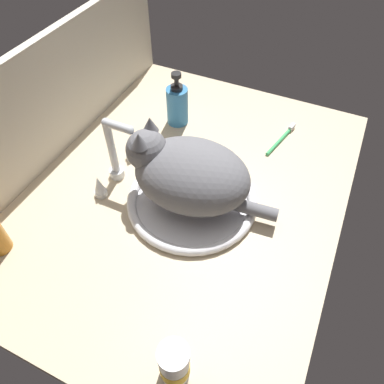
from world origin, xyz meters
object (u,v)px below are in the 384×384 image
at_px(sink_basin, 192,200).
at_px(toothbrush, 282,138).
at_px(soap_pump_bottle, 177,105).
at_px(pill_bottle, 174,364).
at_px(faucet, 115,157).
at_px(cat, 185,172).

xyz_separation_m(sink_basin, toothbrush, (0.33, -0.14, -0.00)).
bearing_deg(sink_basin, soap_pump_bottle, 32.60).
bearing_deg(sink_basin, toothbrush, -22.99).
xyz_separation_m(pill_bottle, toothbrush, (0.71, 0.00, -0.04)).
bearing_deg(pill_bottle, soap_pump_bottle, 26.01).
bearing_deg(sink_basin, pill_bottle, -159.40).
bearing_deg(sink_basin, faucet, 90.00).
height_order(cat, pill_bottle, cat).
xyz_separation_m(faucet, pill_bottle, (-0.38, -0.36, -0.02)).
bearing_deg(pill_bottle, sink_basin, 20.60).
bearing_deg(cat, pill_bottle, -157.17).
bearing_deg(toothbrush, faucet, 132.71).
bearing_deg(cat, toothbrush, -25.26).
bearing_deg(faucet, sink_basin, -90.00).
bearing_deg(soap_pump_bottle, pill_bottle, -153.99).
height_order(pill_bottle, toothbrush, pill_bottle).
bearing_deg(faucet, cat, -90.41).
xyz_separation_m(sink_basin, faucet, (-0.00, 0.22, 0.06)).
relative_size(faucet, cat, 0.51).
bearing_deg(toothbrush, soap_pump_bottle, 98.99).
relative_size(sink_basin, faucet, 1.72).
distance_m(cat, toothbrush, 0.38).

